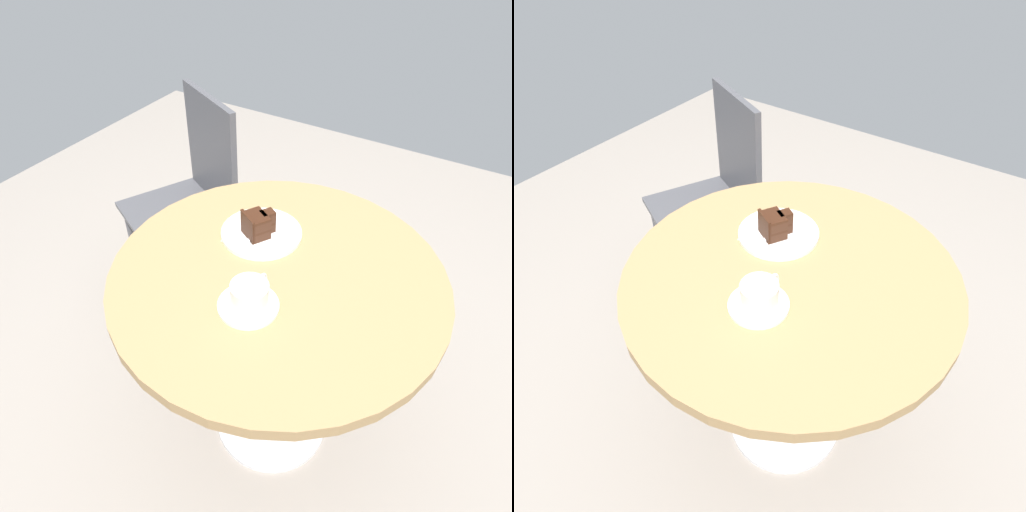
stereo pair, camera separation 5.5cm
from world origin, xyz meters
TOP-DOWN VIEW (x-y plane):
  - ground_plane at (0.00, 0.00)m, footprint 4.40×4.40m
  - cafe_table at (0.00, 0.00)m, footprint 0.86×0.86m
  - saucer at (-0.14, -0.00)m, footprint 0.14×0.14m
  - coffee_cup at (-0.14, -0.01)m, footprint 0.12×0.09m
  - teaspoon at (-0.10, 0.02)m, footprint 0.09×0.06m
  - cake_plate at (0.11, 0.11)m, footprint 0.22×0.22m
  - cake_slice at (0.09, 0.11)m, footprint 0.10×0.09m
  - fork at (0.12, 0.16)m, footprint 0.14×0.08m
  - napkin at (0.11, 0.14)m, footprint 0.18×0.17m
  - cafe_chair at (0.44, 0.62)m, footprint 0.51×0.51m

SIDE VIEW (x-z plane):
  - ground_plane at x=0.00m, z-range -0.01..0.00m
  - cafe_chair at x=0.44m, z-range 0.08..0.96m
  - cafe_table at x=0.00m, z-range 0.25..0.98m
  - napkin at x=0.11m, z-range 0.73..0.73m
  - saucer at x=-0.14m, z-range 0.73..0.74m
  - cake_plate at x=0.11m, z-range 0.73..0.74m
  - teaspoon at x=-0.10m, z-range 0.74..0.74m
  - fork at x=0.12m, z-range 0.74..0.74m
  - cake_slice at x=0.09m, z-range 0.74..0.81m
  - coffee_cup at x=-0.14m, z-range 0.74..0.81m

